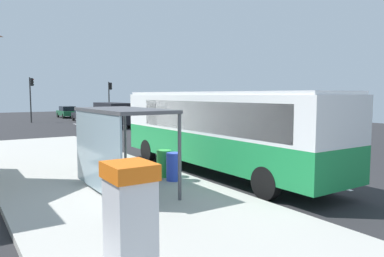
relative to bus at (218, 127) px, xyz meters
The scene contains 19 objects.
ground_plane 11.82m from the bus, 81.57° to the left, with size 56.00×92.00×0.04m, color #262628.
sidewalk_platform 5.03m from the bus, behind, with size 6.20×30.00×0.18m, color #ADAAA3.
lane_stripe_seg_1 4.38m from the bus, 60.40° to the right, with size 0.16×2.20×0.01m, color silver.
lane_stripe_seg_2 3.10m from the bus, 38.24° to the left, with size 0.16×2.20×0.01m, color silver.
lane_stripe_seg_3 7.08m from the bus, 73.31° to the left, with size 0.16×2.20×0.01m, color silver.
lane_stripe_seg_4 11.85m from the bus, 80.36° to the left, with size 0.16×2.20×0.01m, color silver.
lane_stripe_seg_5 16.76m from the bus, 83.24° to the left, with size 0.16×2.20×0.01m, color silver.
lane_stripe_seg_6 21.71m from the bus, 84.80° to the left, with size 0.16×2.20×0.01m, color silver.
lane_stripe_seg_7 26.68m from the bus, 85.77° to the left, with size 0.16×2.20×0.01m, color silver.
bus is the anchor object (origin of this frame).
white_van 21.95m from the bus, 79.73° to the left, with size 2.14×5.25×2.30m.
sedan_near 31.10m from the bus, 82.59° to the left, with size 1.95×4.45×1.52m.
sedan_far 38.38m from the bus, 84.00° to the left, with size 1.90×4.43×1.52m.
ticket_machine 9.30m from the bus, 135.32° to the right, with size 0.66×0.76×1.94m.
recycling_bin_blue 2.87m from the bus, 162.53° to the right, with size 0.52×0.52×0.95m, color blue.
recycling_bin_green 2.76m from the bus, behind, with size 0.52×0.52×0.95m, color green.
traffic_light_near_side 31.77m from the bus, 76.86° to the left, with size 0.49×0.28×4.56m.
traffic_light_far_side 31.77m from the bus, 92.50° to the left, with size 0.49×0.28×4.92m.
bus_shelter 4.81m from the bus, 168.07° to the right, with size 1.80×4.00×2.50m.
Camera 1 is at (-10.45, -9.01, 3.12)m, focal length 34.46 mm.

